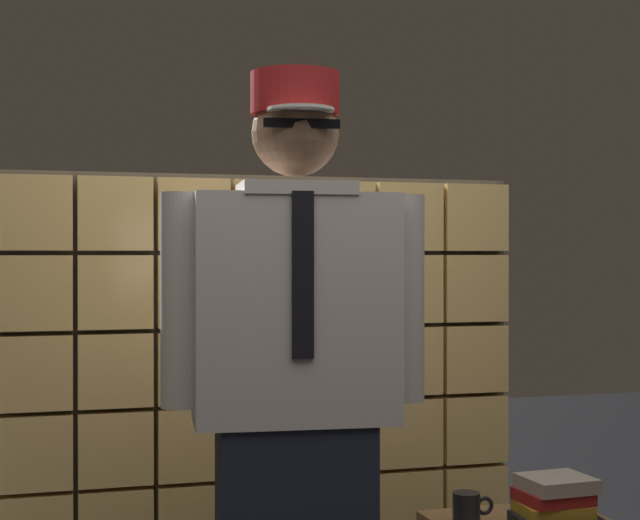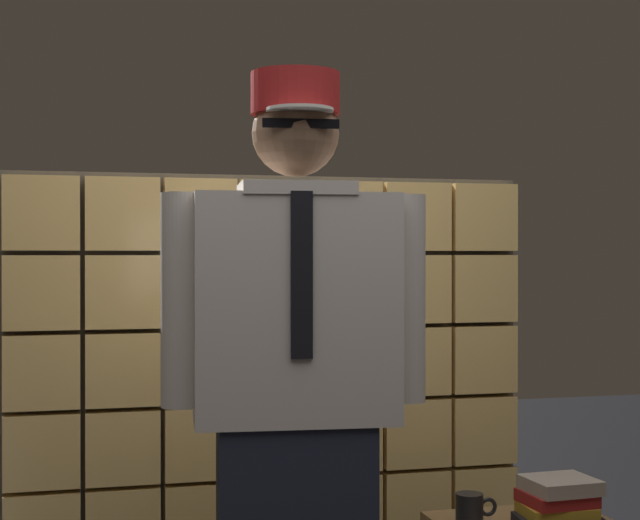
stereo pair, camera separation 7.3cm
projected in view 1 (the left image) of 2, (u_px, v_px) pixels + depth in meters
The scene contains 4 objects.
glass_block_wall at pixel (267, 402), 3.45m from camera, with size 1.87×0.10×1.61m.
standing_person at pixel (295, 395), 2.60m from camera, with size 0.72×0.32×1.79m.
book_stack at pixel (555, 504), 2.80m from camera, with size 0.26×0.21×0.15m.
coffee_mug at pixel (467, 509), 2.84m from camera, with size 0.13×0.08×0.09m.
Camera 1 is at (-0.78, -2.00, 1.31)m, focal length 54.95 mm.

